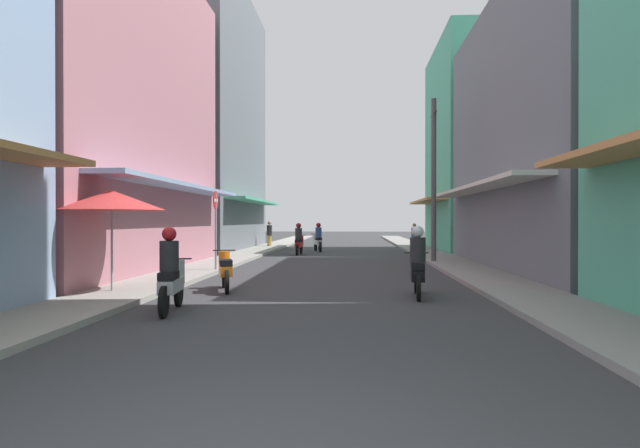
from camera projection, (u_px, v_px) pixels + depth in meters
The scene contains 17 objects.
ground_plane at pixel (339, 256), 25.44m from camera, with size 114.82×114.82×0.00m, color #38383A.
sidewalk_left at pixel (246, 254), 25.71m from camera, with size 1.80×60.19×0.12m, color #9E9991.
sidewalk_right at pixel (433, 255), 25.16m from camera, with size 1.80×60.19×0.12m, color gray.
building_left_mid at pixel (77, 108), 17.42m from camera, with size 7.05×12.29×10.79m.
building_left_far at pixel (196, 122), 30.65m from camera, with size 7.05×12.56×14.85m.
building_right_mid at pixel (580, 133), 17.98m from camera, with size 7.05×13.42×9.34m.
building_right_far at pixel (490, 148), 29.86m from camera, with size 7.05×9.01×11.60m.
motorbike_orange at pixel (225, 270), 12.83m from camera, with size 0.71×1.76×0.96m.
motorbike_black at pixel (417, 265), 11.73m from camera, with size 0.55×1.81×1.58m.
motorbike_silver at pixel (171, 274), 9.77m from camera, with size 0.55×1.81×1.58m.
motorbike_white at pixel (318, 239), 29.06m from camera, with size 0.68×1.77×1.58m.
motorbike_red at pixel (299, 241), 26.35m from camera, with size 0.55×1.81×1.58m.
pedestrian_foreground at pixel (269, 234), 33.19m from camera, with size 0.34×0.34×1.66m.
pedestrian_midway at pixel (414, 237), 30.70m from camera, with size 0.34×0.34×1.54m.
vendor_umbrella at pixel (112, 200), 11.88m from camera, with size 2.38×2.38×2.38m.
utility_pole at pixel (434, 179), 20.71m from camera, with size 0.20×1.20×6.46m.
street_sign_no_entry at pixel (216, 220), 17.07m from camera, with size 0.07×0.60×2.65m.
Camera 1 is at (0.68, -3.34, 1.69)m, focal length 29.78 mm.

